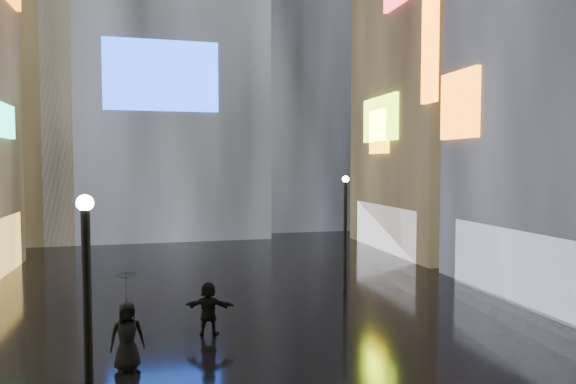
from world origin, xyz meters
name	(u,v)px	position (x,y,z in m)	size (l,w,h in m)	color
ground	(241,301)	(0.00, 20.00, 0.00)	(140.00, 140.00, 0.00)	black
building_right_far	(454,40)	(15.98, 30.00, 13.98)	(10.28, 12.00, 28.00)	black
tower_flank_right	(292,43)	(9.00, 46.00, 17.00)	(12.00, 12.00, 34.00)	black
tower_flank_left	(11,67)	(-14.00, 42.00, 13.00)	(10.00, 10.00, 26.00)	black
lamp_near	(88,320)	(-4.56, 8.64, 2.94)	(0.30, 0.30, 5.20)	black
lamp_far	(345,226)	(4.82, 20.56, 2.94)	(0.30, 0.30, 5.20)	black
pedestrian_4	(127,336)	(-4.20, 13.60, 0.96)	(0.94, 0.61, 1.92)	black
pedestrian_5	(209,308)	(-1.73, 16.05, 0.90)	(1.66, 0.53, 1.79)	black
umbrella_2	(126,287)	(-4.20, 13.60, 2.35)	(0.95, 0.97, 0.87)	black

